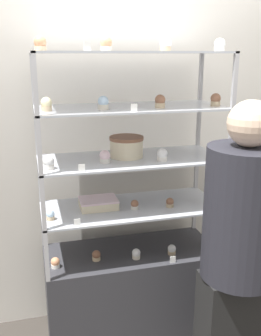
# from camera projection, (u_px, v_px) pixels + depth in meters

# --- Properties ---
(ground_plane) EXTENTS (20.00, 20.00, 0.00)m
(ground_plane) POSITION_uv_depth(u_px,v_px,m) (131.00, 334.00, 2.79)
(ground_plane) COLOR #38332D
(back_wall) EXTENTS (8.00, 0.05, 2.60)m
(back_wall) POSITION_uv_depth(u_px,v_px,m) (117.00, 144.00, 2.78)
(back_wall) COLOR silver
(back_wall) RESTS_ON ground_plane
(display_base) EXTENTS (1.12, 0.48, 0.66)m
(display_base) POSITION_uv_depth(u_px,v_px,m) (131.00, 294.00, 2.70)
(display_base) COLOR #333338
(display_base) RESTS_ON ground_plane
(display_riser_lower) EXTENTS (1.12, 0.48, 0.32)m
(display_riser_lower) POSITION_uv_depth(u_px,v_px,m) (131.00, 209.00, 2.52)
(display_riser_lower) COLOR #B7B7BC
(display_riser_lower) RESTS_ON display_base
(display_riser_middle) EXTENTS (1.12, 0.48, 0.32)m
(display_riser_middle) POSITION_uv_depth(u_px,v_px,m) (131.00, 162.00, 2.43)
(display_riser_middle) COLOR #B7B7BC
(display_riser_middle) RESTS_ON display_riser_lower
(display_riser_upper) EXTENTS (1.12, 0.48, 0.32)m
(display_riser_upper) POSITION_uv_depth(u_px,v_px,m) (131.00, 110.00, 2.35)
(display_riser_upper) COLOR #B7B7BC
(display_riser_upper) RESTS_ON display_riser_middle
(display_riser_top) EXTENTS (1.12, 0.48, 0.32)m
(display_riser_top) POSITION_uv_depth(u_px,v_px,m) (131.00, 55.00, 2.26)
(display_riser_top) COLOR #B7B7BC
(display_riser_top) RESTS_ON display_riser_upper
(layer_cake_centerpiece) EXTENTS (0.21, 0.21, 0.13)m
(layer_cake_centerpiece) POSITION_uv_depth(u_px,v_px,m) (127.00, 147.00, 2.44)
(layer_cake_centerpiece) COLOR beige
(layer_cake_centerpiece) RESTS_ON display_riser_middle
(sheet_cake_frosted) EXTENTS (0.24, 0.18, 0.06)m
(sheet_cake_frosted) POSITION_uv_depth(u_px,v_px,m) (98.00, 203.00, 2.48)
(sheet_cake_frosted) COLOR beige
(sheet_cake_frosted) RESTS_ON display_riser_lower
(cupcake_0) EXTENTS (0.05, 0.05, 0.07)m
(cupcake_0) POSITION_uv_depth(u_px,v_px,m) (55.00, 263.00, 2.39)
(cupcake_0) COLOR white
(cupcake_0) RESTS_ON display_base
(cupcake_1) EXTENTS (0.05, 0.05, 0.07)m
(cupcake_1) POSITION_uv_depth(u_px,v_px,m) (96.00, 256.00, 2.48)
(cupcake_1) COLOR #CCB28C
(cupcake_1) RESTS_ON display_base
(cupcake_2) EXTENTS (0.05, 0.05, 0.07)m
(cupcake_2) POSITION_uv_depth(u_px,v_px,m) (136.00, 254.00, 2.50)
(cupcake_2) COLOR beige
(cupcake_2) RESTS_ON display_base
(cupcake_3) EXTENTS (0.05, 0.05, 0.07)m
(cupcake_3) POSITION_uv_depth(u_px,v_px,m) (172.00, 250.00, 2.55)
(cupcake_3) COLOR #CCB28C
(cupcake_3) RESTS_ON display_base
(cupcake_4) EXTENTS (0.05, 0.05, 0.07)m
(cupcake_4) POSITION_uv_depth(u_px,v_px,m) (205.00, 241.00, 2.67)
(cupcake_4) COLOR beige
(cupcake_4) RESTS_ON display_base
(price_tag_0) EXTENTS (0.04, 0.00, 0.04)m
(price_tag_0) POSITION_uv_depth(u_px,v_px,m) (173.00, 260.00, 2.45)
(price_tag_0) COLOR white
(price_tag_0) RESTS_ON display_base
(cupcake_5) EXTENTS (0.05, 0.05, 0.06)m
(cupcake_5) POSITION_uv_depth(u_px,v_px,m) (50.00, 215.00, 2.30)
(cupcake_5) COLOR #CCB28C
(cupcake_5) RESTS_ON display_riser_lower
(cupcake_6) EXTENTS (0.05, 0.05, 0.06)m
(cupcake_6) POSITION_uv_depth(u_px,v_px,m) (135.00, 205.00, 2.46)
(cupcake_6) COLOR white
(cupcake_6) RESTS_ON display_riser_lower
(cupcake_7) EXTENTS (0.05, 0.05, 0.06)m
(cupcake_7) POSITION_uv_depth(u_px,v_px,m) (170.00, 203.00, 2.49)
(cupcake_7) COLOR #CCB28C
(cupcake_7) RESTS_ON display_riser_lower
(cupcake_8) EXTENTS (0.05, 0.05, 0.06)m
(cupcake_8) POSITION_uv_depth(u_px,v_px,m) (212.00, 201.00, 2.52)
(cupcake_8) COLOR beige
(cupcake_8) RESTS_ON display_riser_lower
(price_tag_1) EXTENTS (0.04, 0.00, 0.04)m
(price_tag_1) POSITION_uv_depth(u_px,v_px,m) (77.00, 223.00, 2.21)
(price_tag_1) COLOR white
(price_tag_1) RESTS_ON display_riser_lower
(cupcake_9) EXTENTS (0.06, 0.06, 0.08)m
(cupcake_9) POSITION_uv_depth(u_px,v_px,m) (48.00, 163.00, 2.19)
(cupcake_9) COLOR white
(cupcake_9) RESTS_ON display_riser_middle
(cupcake_10) EXTENTS (0.06, 0.06, 0.08)m
(cupcake_10) POSITION_uv_depth(u_px,v_px,m) (105.00, 157.00, 2.31)
(cupcake_10) COLOR white
(cupcake_10) RESTS_ON display_riser_middle
(cupcake_11) EXTENTS (0.06, 0.06, 0.08)m
(cupcake_11) POSITION_uv_depth(u_px,v_px,m) (162.00, 155.00, 2.36)
(cupcake_11) COLOR white
(cupcake_11) RESTS_ON display_riser_middle
(cupcake_12) EXTENTS (0.06, 0.06, 0.08)m
(cupcake_12) POSITION_uv_depth(u_px,v_px,m) (212.00, 151.00, 2.46)
(cupcake_12) COLOR white
(cupcake_12) RESTS_ON display_riser_middle
(price_tag_2) EXTENTS (0.04, 0.00, 0.04)m
(price_tag_2) POSITION_uv_depth(u_px,v_px,m) (82.00, 168.00, 2.14)
(price_tag_2) COLOR white
(price_tag_2) RESTS_ON display_riser_middle
(cupcake_13) EXTENTS (0.06, 0.06, 0.08)m
(cupcake_13) POSITION_uv_depth(u_px,v_px,m) (46.00, 104.00, 2.15)
(cupcake_13) COLOR #CCB28C
(cupcake_13) RESTS_ON display_riser_upper
(cupcake_14) EXTENTS (0.06, 0.06, 0.08)m
(cupcake_14) POSITION_uv_depth(u_px,v_px,m) (103.00, 103.00, 2.21)
(cupcake_14) COLOR beige
(cupcake_14) RESTS_ON display_riser_upper
(cupcake_15) EXTENTS (0.06, 0.06, 0.08)m
(cupcake_15) POSITION_uv_depth(u_px,v_px,m) (160.00, 101.00, 2.28)
(cupcake_15) COLOR #CCB28C
(cupcake_15) RESTS_ON display_riser_upper
(cupcake_16) EXTENTS (0.06, 0.06, 0.08)m
(cupcake_16) POSITION_uv_depth(u_px,v_px,m) (216.00, 100.00, 2.36)
(cupcake_16) COLOR #CCB28C
(cupcake_16) RESTS_ON display_riser_upper
(price_tag_3) EXTENTS (0.04, 0.00, 0.04)m
(price_tag_3) POSITION_uv_depth(u_px,v_px,m) (134.00, 108.00, 2.12)
(price_tag_3) COLOR white
(price_tag_3) RESTS_ON display_riser_upper
(cupcake_17) EXTENTS (0.06, 0.06, 0.07)m
(cupcake_17) POSITION_uv_depth(u_px,v_px,m) (40.00, 44.00, 2.01)
(cupcake_17) COLOR #CCB28C
(cupcake_17) RESTS_ON display_riser_top
(cupcake_18) EXTENTS (0.06, 0.06, 0.07)m
(cupcake_18) POSITION_uv_depth(u_px,v_px,m) (106.00, 44.00, 2.10)
(cupcake_18) COLOR beige
(cupcake_18) RESTS_ON display_riser_top
(cupcake_19) EXTENTS (0.06, 0.06, 0.07)m
(cupcake_19) POSITION_uv_depth(u_px,v_px,m) (165.00, 45.00, 2.16)
(cupcake_19) COLOR #CCB28C
(cupcake_19) RESTS_ON display_riser_top
(cupcake_20) EXTENTS (0.06, 0.06, 0.07)m
(cupcake_20) POSITION_uv_depth(u_px,v_px,m) (220.00, 45.00, 2.28)
(cupcake_20) COLOR white
(cupcake_20) RESTS_ON display_riser_top
(price_tag_4) EXTENTS (0.04, 0.00, 0.04)m
(price_tag_4) POSITION_uv_depth(u_px,v_px,m) (87.00, 46.00, 1.97)
(price_tag_4) COLOR white
(price_tag_4) RESTS_ON display_riser_top
(customer_figure) EXTENTS (0.40, 0.40, 1.71)m
(customer_figure) POSITION_uv_depth(u_px,v_px,m) (240.00, 254.00, 2.03)
(customer_figure) COLOR black
(customer_figure) RESTS_ON ground_plane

